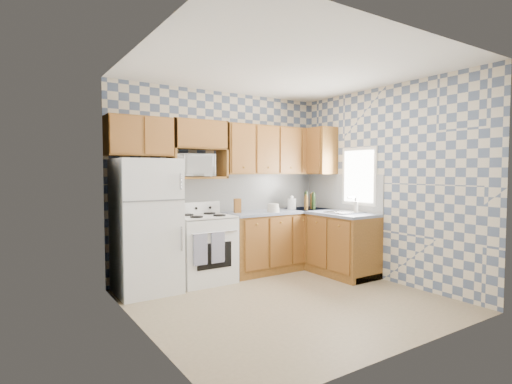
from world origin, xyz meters
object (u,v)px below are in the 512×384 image
(refrigerator, at_px, (146,226))
(stove_body, at_px, (204,249))
(microwave, at_px, (192,165))
(electric_kettle, at_px, (292,204))

(refrigerator, bearing_deg, stove_body, 1.78)
(stove_body, bearing_deg, microwave, 120.27)
(microwave, relative_size, electric_kettle, 3.34)
(refrigerator, xyz_separation_m, stove_body, (0.80, 0.03, -0.39))
(microwave, distance_m, electric_kettle, 1.77)
(microwave, height_order, electric_kettle, microwave)
(refrigerator, relative_size, electric_kettle, 9.97)
(refrigerator, height_order, electric_kettle, refrigerator)
(refrigerator, xyz_separation_m, electric_kettle, (2.37, 0.06, 0.16))
(stove_body, bearing_deg, refrigerator, -178.22)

